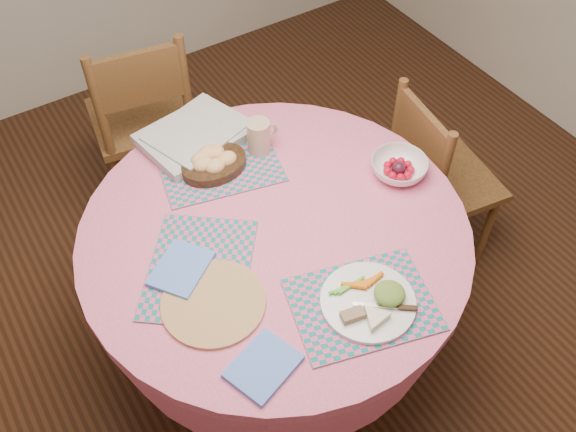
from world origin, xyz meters
The scene contains 15 objects.
ground centered at (0.00, 0.00, 0.00)m, with size 4.00×4.00×0.00m, color #331C0F.
dining_table centered at (0.00, 0.00, 0.56)m, with size 1.24×1.24×0.75m.
chair_right centered at (0.83, 0.10, 0.44)m, with size 0.43×0.44×0.85m.
chair_back centered at (-0.03, 1.03, 0.48)m, with size 0.49×0.48×0.92m.
placemat_front centered at (0.06, -0.37, 0.75)m, with size 0.40×0.30×0.01m, color #16767C.
placemat_left centered at (-0.27, -0.01, 0.75)m, with size 0.40×0.30×0.01m, color #16767C.
placemat_back centered at (-0.01, 0.34, 0.75)m, with size 0.40×0.30×0.01m, color #16767C.
wicker_trivet centered at (-0.29, -0.14, 0.76)m, with size 0.30×0.30×0.01m, color #9E7B44.
napkin_near centered at (-0.28, -0.39, 0.76)m, with size 0.18×0.14×0.01m, color #5A82E8.
napkin_far centered at (-0.32, 0.01, 0.76)m, with size 0.18×0.14×0.01m, color #5A82E8.
dinner_plate centered at (0.08, -0.39, 0.77)m, with size 0.27×0.27×0.05m.
bread_bowl centered at (-0.04, 0.34, 0.79)m, with size 0.23×0.23×0.08m.
latte_mug centered at (0.15, 0.33, 0.82)m, with size 0.12×0.08×0.12m.
fruit_bowl centered at (0.48, -0.02, 0.78)m, with size 0.21×0.21×0.06m.
newspaper_stack centered at (-0.03, 0.50, 0.78)m, with size 0.40×0.34×0.04m.
Camera 1 is at (-0.66, -1.11, 2.30)m, focal length 40.00 mm.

